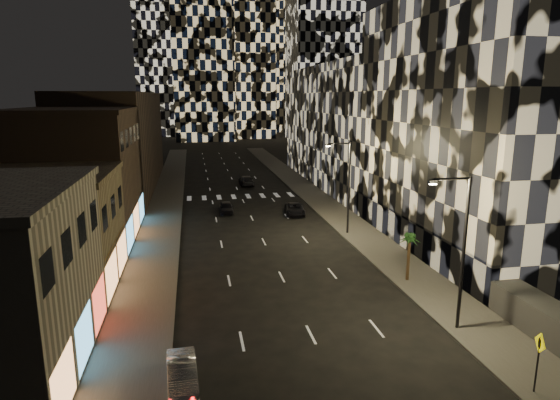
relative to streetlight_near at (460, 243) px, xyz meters
name	(u,v)px	position (x,y,z in m)	size (l,w,h in m)	color
sidewalk_left	(166,199)	(-18.35, 40.00, -5.28)	(4.00, 120.00, 0.15)	#47443F
sidewalk_right	(311,193)	(1.65, 40.00, -5.28)	(4.00, 120.00, 0.15)	#47443F
curb_left	(182,198)	(-16.25, 40.00, -5.28)	(0.20, 120.00, 0.15)	#4C4C47
curb_right	(297,194)	(-0.45, 40.00, -5.28)	(0.20, 120.00, 0.15)	#4C4C47
retail_tan	(40,235)	(-25.35, 11.00, -1.35)	(10.00, 10.00, 8.00)	#877851
retail_brown	(79,177)	(-25.35, 23.50, 0.65)	(10.00, 15.00, 12.00)	#443327
retail_filler_left	(119,141)	(-25.35, 50.00, 1.65)	(10.00, 40.00, 14.00)	#443327
midrise_right	(495,125)	(11.65, 14.50, 5.65)	(16.00, 25.00, 22.00)	#232326
midrise_base	(407,233)	(3.95, 14.50, -3.85)	(0.60, 25.00, 3.00)	#383838
plinth_right	(549,323)	(4.65, -2.00, -4.35)	(2.00, 8.00, 2.00)	#383838
midrise_filler_right	(363,126)	(11.65, 47.00, 3.65)	(16.00, 40.00, 18.00)	#232326
streetlight_near	(460,243)	(0.00, 0.00, 0.00)	(2.55, 0.25, 9.00)	black
streetlight_far	(347,181)	(0.00, 20.00, 0.00)	(2.55, 0.25, 9.00)	black
car_silver_parked	(182,373)	(-15.55, -2.61, -4.71)	(1.36, 3.90, 1.29)	#9C9BA1
car_dark_midlane	(226,207)	(-11.00, 30.95, -4.69)	(1.56, 3.89, 1.32)	black
car_dark_oncoming	(246,181)	(-6.65, 48.17, -4.61)	(2.08, 5.12, 1.48)	black
car_dark_rightlane	(295,209)	(-3.23, 28.69, -4.70)	(2.16, 4.69, 1.30)	black
ped_sign	(539,352)	(0.36, -6.26, -3.19)	(0.32, 0.95, 2.93)	black
palm_tree	(410,242)	(0.65, 7.42, -2.26)	(1.79, 1.82, 3.57)	#47331E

